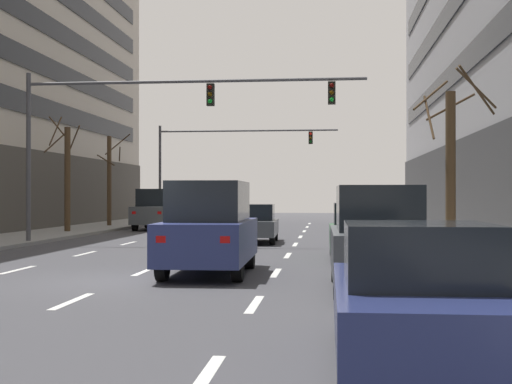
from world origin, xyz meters
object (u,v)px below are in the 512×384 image
object	(u,v)px
traffic_signal_1	(216,152)
car_driving_4	(209,228)
street_tree_1	(451,166)
pedestrian_0	(395,214)
street_tree_2	(110,179)
car_driving_0	(157,209)
car_parked_0	(417,296)
traffic_signal_0	(148,115)
car_driving_3	(180,208)
car_parked_2	(362,232)
car_driving_2	(255,224)
car_parked_1	(377,238)
taxi_driving_1	(207,216)
street_tree_0	(67,176)

from	to	relation	value
traffic_signal_1	car_driving_4	bearing A→B (deg)	-81.16
street_tree_1	pedestrian_0	xyz separation A→B (m)	(-0.59, 11.31, -1.74)
car_driving_4	street_tree_2	xyz separation A→B (m)	(-9.94, 23.37, 1.75)
car_driving_0	street_tree_1	bearing A→B (deg)	-52.18
car_parked_0	street_tree_1	xyz separation A→B (m)	(2.64, 13.41, 1.99)
traffic_signal_0	car_driving_3	bearing A→B (deg)	98.33
car_driving_0	car_parked_2	size ratio (longest dim) A/B	1.04
car_driving_2	car_driving_3	xyz separation A→B (m)	(-6.63, 16.54, 0.34)
car_parked_0	traffic_signal_1	world-z (taller)	traffic_signal_1
car_driving_3	car_parked_0	world-z (taller)	car_driving_3
car_parked_0	traffic_signal_0	bearing A→B (deg)	113.18
traffic_signal_1	car_driving_3	bearing A→B (deg)	-121.38
car_parked_1	traffic_signal_1	world-z (taller)	traffic_signal_1
car_driving_3	street_tree_1	world-z (taller)	street_tree_1
traffic_signal_0	street_tree_2	world-z (taller)	traffic_signal_0
car_driving_3	street_tree_1	size ratio (longest dim) A/B	0.86
car_driving_4	pedestrian_0	bearing A→B (deg)	69.59
car_parked_0	car_parked_2	distance (m)	13.11
car_driving_2	car_parked_0	xyz separation A→B (m)	(3.93, -20.20, 0.03)
pedestrian_0	car_driving_0	bearing A→B (deg)	155.90
taxi_driving_1	car_parked_2	world-z (taller)	taxi_driving_1
car_driving_3	car_parked_2	xyz separation A→B (m)	(10.56, -23.63, -0.28)
car_parked_2	taxi_driving_1	bearing A→B (deg)	116.54
car_parked_1	pedestrian_0	xyz separation A→B (m)	(2.05, 18.34, -0.01)
street_tree_2	car_parked_1	bearing A→B (deg)	-61.93
car_parked_1	traffic_signal_0	distance (m)	14.88
car_driving_4	pedestrian_0	xyz separation A→B (m)	(5.90, 15.84, -0.08)
car_parked_1	street_tree_0	size ratio (longest dim) A/B	0.76
street_tree_1	car_driving_3	bearing A→B (deg)	119.49
street_tree_0	traffic_signal_1	bearing A→B (deg)	70.09
car_driving_2	traffic_signal_0	distance (m)	6.07
car_parked_1	car_driving_2	bearing A→B (deg)	105.87
car_parked_0	street_tree_1	bearing A→B (deg)	78.87
car_parked_0	pedestrian_0	xyz separation A→B (m)	(2.05, 24.72, 0.25)
car_driving_4	pedestrian_0	distance (m)	16.91
car_parked_1	car_parked_2	xyz separation A→B (m)	(0.00, 6.73, -0.22)
car_driving_2	car_parked_0	size ratio (longest dim) A/B	0.97
street_tree_0	street_tree_2	size ratio (longest dim) A/B	1.05
car_driving_0	car_driving_3	distance (m)	6.42
traffic_signal_0	car_driving_4	bearing A→B (deg)	-67.07
car_driving_3	car_parked_2	bearing A→B (deg)	-65.93
car_driving_4	car_parked_2	bearing A→B (deg)	47.74
street_tree_1	street_tree_2	bearing A→B (deg)	131.10
street_tree_0	pedestrian_0	size ratio (longest dim) A/B	3.65
street_tree_0	street_tree_2	bearing A→B (deg)	89.61
traffic_signal_0	street_tree_1	distance (m)	11.83
taxi_driving_1	car_driving_2	distance (m)	7.91
car_driving_3	car_parked_1	world-z (taller)	car_driving_3
street_tree_1	pedestrian_0	distance (m)	11.46
street_tree_0	pedestrian_0	xyz separation A→B (m)	(15.88, -0.86, -1.82)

